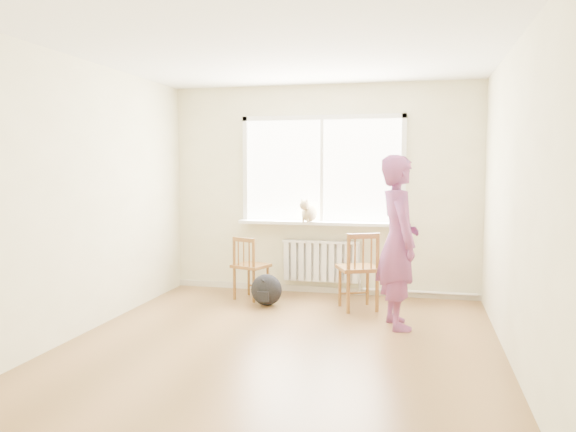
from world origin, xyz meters
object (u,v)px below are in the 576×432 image
Objects in this scene: cat at (309,212)px; backpack at (266,290)px; chair_right at (360,271)px; person at (398,242)px; chair_left at (249,268)px.

cat is 1.16m from backpack.
chair_right is at bearing 1.92° from backpack.
person is 1.79m from backpack.
chair_left is 0.87× the size of chair_right.
chair_left is 1.75× the size of cat.
person is at bearing -19.37° from backpack.
person is (1.84, -0.79, 0.49)m from chair_left.
person is 3.93× the size of cat.
cat reaches higher than chair_right.
chair_left is 1.04m from cat.
chair_left is 2.06m from person.
chair_right is 1.12m from cat.
chair_right is 1.14m from backpack.
chair_left is at bearing -32.13° from chair_right.
chair_right is 0.51× the size of person.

